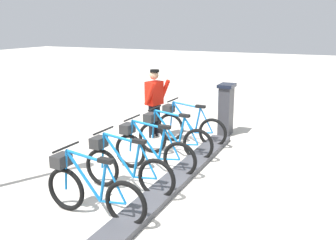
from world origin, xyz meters
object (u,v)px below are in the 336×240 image
bike_docked_2 (151,150)px  bike_docked_0 (188,126)px  bike_docked_3 (124,167)px  worker_near_rack (155,101)px  bike_docked_4 (90,189)px  payment_kiosk (226,109)px  bike_docked_1 (171,137)px

bike_docked_2 → bike_docked_0: bearing=-90.0°
bike_docked_3 → worker_near_rack: size_ratio=1.04×
bike_docked_0 → bike_docked_4: bearing=90.0°
bike_docked_0 → bike_docked_3: bearing=90.0°
bike_docked_2 → bike_docked_4: (0.00, 1.88, 0.00)m
bike_docked_0 → bike_docked_2: (0.00, 1.88, 0.00)m
bike_docked_0 → bike_docked_3: (0.00, 2.83, 0.00)m
worker_near_rack → bike_docked_0: bearing=172.3°
bike_docked_2 → worker_near_rack: worker_near_rack is taller
payment_kiosk → bike_docked_1: payment_kiosk is taller
payment_kiosk → bike_docked_0: payment_kiosk is taller
bike_docked_2 → bike_docked_1: bearing=-90.0°
bike_docked_1 → bike_docked_4: 2.83m
bike_docked_0 → bike_docked_2: same height
bike_docked_3 → bike_docked_4: bearing=90.0°
payment_kiosk → bike_docked_4: (0.57, 4.85, -0.24)m
bike_docked_1 → bike_docked_4: bearing=90.0°
bike_docked_4 → bike_docked_2: bearing=-90.0°
payment_kiosk → bike_docked_0: 1.25m
bike_docked_0 → bike_docked_2: 1.88m
payment_kiosk → worker_near_rack: 1.79m
bike_docked_0 → bike_docked_1: 0.94m
bike_docked_2 → worker_near_rack: bearing=-65.3°
worker_near_rack → bike_docked_1: bearing=130.9°
bike_docked_2 → bike_docked_4: bearing=90.0°
bike_docked_2 → bike_docked_3: bearing=90.0°
bike_docked_1 → bike_docked_3: same height
payment_kiosk → bike_docked_2: payment_kiosk is taller
bike_docked_3 → bike_docked_4: (0.00, 0.94, 0.00)m
bike_docked_2 → bike_docked_4: size_ratio=1.00×
bike_docked_1 → bike_docked_4: (0.00, 2.83, 0.00)m
bike_docked_0 → worker_near_rack: (0.92, -0.13, 0.48)m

